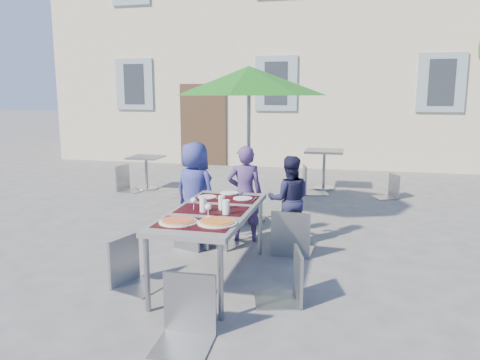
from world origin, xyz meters
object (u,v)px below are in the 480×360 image
(child_2, at_px, (289,200))
(chair_2, at_px, (292,204))
(bg_chair_l_1, at_px, (310,162))
(pizza_near_right, at_px, (217,222))
(cafe_table_1, at_px, (324,161))
(bg_chair_r_1, at_px, (390,172))
(pizza_near_left, at_px, (178,221))
(dining_table, at_px, (212,215))
(child_1, at_px, (245,194))
(cafe_table_0, at_px, (146,168))
(bg_chair_l_0, at_px, (126,162))
(patio_umbrella, at_px, (249,82))
(bg_chair_r_0, at_px, (186,171))
(child_0, at_px, (195,191))
(chair_0, at_px, (191,208))
(chair_4, at_px, (288,245))
(chair_3, at_px, (130,233))
(chair_5, at_px, (185,271))
(chair_1, at_px, (220,209))

(child_2, distance_m, chair_2, 0.48)
(bg_chair_l_1, bearing_deg, pizza_near_right, -94.35)
(cafe_table_1, distance_m, bg_chair_r_1, 1.36)
(pizza_near_left, bearing_deg, bg_chair_l_1, 81.75)
(dining_table, height_order, bg_chair_r_1, bg_chair_r_1)
(child_1, height_order, cafe_table_0, child_1)
(cafe_table_1, height_order, bg_chair_l_1, bg_chair_l_1)
(cafe_table_0, xyz_separation_m, bg_chair_l_0, (-0.32, -0.25, 0.14))
(patio_umbrella, bearing_deg, bg_chair_r_0, 138.01)
(child_0, distance_m, cafe_table_1, 4.05)
(bg_chair_l_1, distance_m, bg_chair_r_1, 1.50)
(chair_0, bearing_deg, chair_4, -41.54)
(child_1, bearing_deg, cafe_table_0, -60.48)
(child_0, relative_size, bg_chair_r_1, 1.53)
(cafe_table_0, distance_m, cafe_table_1, 3.63)
(dining_table, height_order, pizza_near_right, pizza_near_right)
(chair_3, xyz_separation_m, chair_5, (0.91, -0.88, 0.02))
(patio_umbrella, relative_size, cafe_table_1, 2.88)
(patio_umbrella, height_order, bg_chair_l_1, patio_umbrella)
(dining_table, relative_size, pizza_near_right, 5.01)
(chair_2, distance_m, cafe_table_0, 4.73)
(chair_5, xyz_separation_m, cafe_table_0, (-2.87, 5.47, -0.14))
(chair_4, distance_m, chair_5, 1.13)
(chair_4, height_order, cafe_table_1, chair_4)
(child_0, xyz_separation_m, chair_5, (0.81, -2.55, -0.08))
(pizza_near_right, height_order, child_2, child_2)
(cafe_table_0, height_order, bg_chair_r_0, bg_chair_r_0)
(chair_5, relative_size, bg_chair_l_1, 0.93)
(bg_chair_r_0, distance_m, cafe_table_1, 2.84)
(bg_chair_l_0, distance_m, bg_chair_r_1, 5.14)
(chair_0, distance_m, patio_umbrella, 2.18)
(cafe_table_1, bearing_deg, chair_0, -108.26)
(chair_4, bearing_deg, chair_0, 138.46)
(dining_table, height_order, cafe_table_1, cafe_table_1)
(chair_5, distance_m, bg_chair_r_1, 6.12)
(cafe_table_1, bearing_deg, child_1, -102.07)
(child_1, bearing_deg, bg_chair_r_0, -68.44)
(bg_chair_l_1, bearing_deg, chair_0, -107.25)
(chair_1, bearing_deg, cafe_table_0, 127.96)
(chair_4, bearing_deg, patio_umbrella, 110.04)
(bg_chair_l_0, relative_size, bg_chair_l_1, 0.94)
(chair_4, distance_m, patio_umbrella, 3.26)
(dining_table, relative_size, bg_chair_r_1, 2.16)
(child_0, xyz_separation_m, chair_4, (1.48, -1.65, -0.10))
(chair_5, distance_m, bg_chair_l_1, 5.86)
(child_0, height_order, chair_3, child_0)
(bg_chair_r_0, bearing_deg, cafe_table_0, 154.35)
(pizza_near_right, bearing_deg, cafe_table_1, 83.66)
(chair_1, xyz_separation_m, bg_chair_l_0, (-2.81, 2.94, 0.09))
(chair_1, relative_size, chair_4, 0.91)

